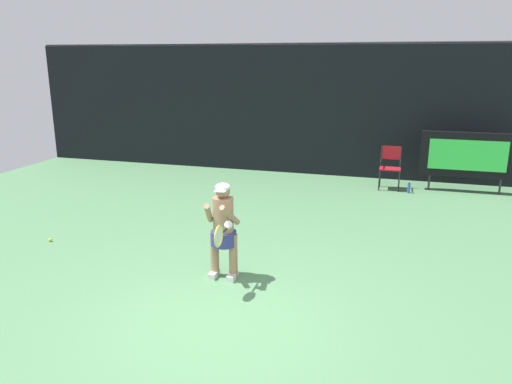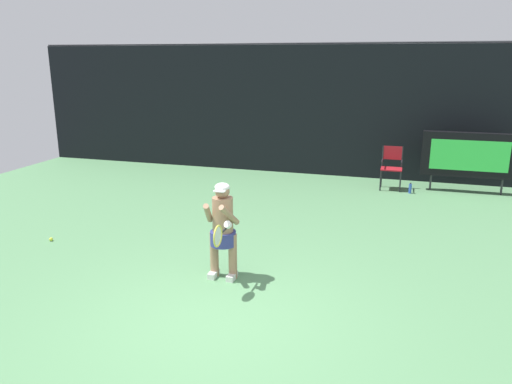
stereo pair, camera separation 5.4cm
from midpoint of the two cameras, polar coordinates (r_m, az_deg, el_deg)
ground at (r=6.40m, az=-5.09°, el=-15.47°), size 18.00×22.00×0.03m
backdrop_screen at (r=14.01m, az=7.93°, el=9.27°), size 18.00×0.12×3.66m
scoreboard at (r=13.17m, az=23.17°, el=3.99°), size 2.20×0.21×1.50m
umpire_chair at (r=12.96m, az=15.20°, el=3.05°), size 0.52×0.44×1.08m
water_bottle at (r=12.77m, az=17.18°, el=0.42°), size 0.07×0.07×0.27m
tennis_player at (r=7.38m, az=-4.03°, el=-4.06°), size 0.52×0.59×1.49m
tennis_racket at (r=6.82m, az=-4.52°, el=-5.07°), size 0.03×0.60×0.31m
tennis_ball_loose at (r=9.82m, az=-22.88°, el=-5.12°), size 0.07×0.07×0.07m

